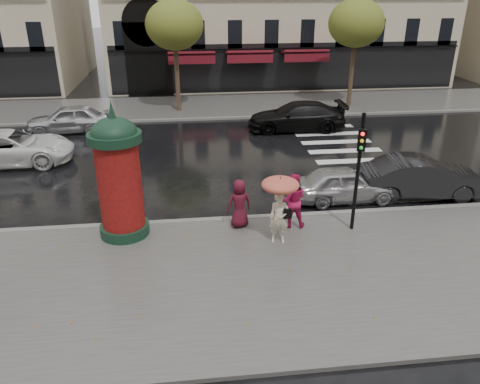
{
  "coord_description": "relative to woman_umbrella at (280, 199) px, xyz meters",
  "views": [
    {
      "loc": [
        -1.59,
        -11.13,
        7.48
      ],
      "look_at": [
        -0.09,
        1.5,
        1.75
      ],
      "focal_mm": 35.0,
      "sensor_mm": 36.0,
      "label": 1
    }
  ],
  "objects": [
    {
      "name": "ground",
      "position": [
        -1.07,
        -1.25,
        -1.56
      ],
      "size": [
        160.0,
        160.0,
        0.0
      ],
      "primitive_type": "plane",
      "color": "black",
      "rests_on": "ground"
    },
    {
      "name": "near_sidewalk",
      "position": [
        -1.07,
        -1.75,
        -1.5
      ],
      "size": [
        90.0,
        7.0,
        0.12
      ],
      "primitive_type": "cube",
      "color": "#474744",
      "rests_on": "ground"
    },
    {
      "name": "far_sidewalk",
      "position": [
        -1.07,
        17.75,
        -1.5
      ],
      "size": [
        90.0,
        6.0,
        0.12
      ],
      "primitive_type": "cube",
      "color": "#474744",
      "rests_on": "ground"
    },
    {
      "name": "near_kerb",
      "position": [
        -1.07,
        1.75,
        -1.49
      ],
      "size": [
        90.0,
        0.25,
        0.14
      ],
      "primitive_type": "cube",
      "color": "slate",
      "rests_on": "ground"
    },
    {
      "name": "far_kerb",
      "position": [
        -1.07,
        14.75,
        -1.49
      ],
      "size": [
        90.0,
        0.25,
        0.14
      ],
      "primitive_type": "cube",
      "color": "slate",
      "rests_on": "ground"
    },
    {
      "name": "zebra_crossing",
      "position": [
        4.93,
        8.35,
        -1.56
      ],
      "size": [
        3.6,
        11.75,
        0.01
      ],
      "primitive_type": "cube",
      "color": "silver",
      "rests_on": "ground"
    },
    {
      "name": "tree_far_left",
      "position": [
        -3.07,
        16.75,
        3.6
      ],
      "size": [
        3.4,
        3.4,
        6.64
      ],
      "color": "#38281C",
      "rests_on": "ground"
    },
    {
      "name": "tree_far_right",
      "position": [
        7.93,
        16.75,
        3.6
      ],
      "size": [
        3.4,
        3.4,
        6.64
      ],
      "color": "#38281C",
      "rests_on": "ground"
    },
    {
      "name": "woman_umbrella",
      "position": [
        0.0,
        0.0,
        0.0
      ],
      "size": [
        1.14,
        1.14,
        2.19
      ],
      "color": "beige",
      "rests_on": "near_sidewalk"
    },
    {
      "name": "woman_red",
      "position": [
        0.62,
        0.99,
        -0.53
      ],
      "size": [
        0.98,
        0.81,
        1.84
      ],
      "primitive_type": "imported",
      "rotation": [
        0.0,
        0.0,
        3.01
      ],
      "color": "#B7164D",
      "rests_on": "near_sidewalk"
    },
    {
      "name": "man_burgundy",
      "position": [
        -1.09,
        1.15,
        -0.63
      ],
      "size": [
        0.89,
        0.69,
        1.63
      ],
      "primitive_type": "imported",
      "rotation": [
        0.0,
        0.0,
        3.37
      ],
      "color": "#501020",
      "rests_on": "near_sidewalk"
    },
    {
      "name": "morris_column",
      "position": [
        -4.77,
        1.09,
        0.61
      ],
      "size": [
        1.59,
        1.59,
        4.28
      ],
      "color": "#123020",
      "rests_on": "near_sidewalk"
    },
    {
      "name": "traffic_light",
      "position": [
        2.52,
        0.48,
        0.89
      ],
      "size": [
        0.28,
        0.38,
        3.86
      ],
      "color": "black",
      "rests_on": "near_sidewalk"
    },
    {
      "name": "car_silver",
      "position": [
        3.07,
        2.95,
        -0.91
      ],
      "size": [
        3.86,
        1.61,
        1.31
      ],
      "primitive_type": "imported",
      "rotation": [
        0.0,
        0.0,
        1.59
      ],
      "color": "silver",
      "rests_on": "ground"
    },
    {
      "name": "car_darkgrey",
      "position": [
        6.01,
        2.95,
        -0.8
      ],
      "size": [
        4.75,
        2.0,
        1.52
      ],
      "primitive_type": "imported",
      "rotation": [
        0.0,
        0.0,
        1.48
      ],
      "color": "black",
      "rests_on": "ground"
    },
    {
      "name": "car_white",
      "position": [
        -10.5,
        8.42,
        -0.81
      ],
      "size": [
        5.54,
        2.77,
        1.51
      ],
      "primitive_type": "imported",
      "rotation": [
        0.0,
        0.0,
        1.62
      ],
      "color": "white",
      "rests_on": "ground"
    },
    {
      "name": "car_black",
      "position": [
        3.35,
        12.11,
        -0.8
      ],
      "size": [
        5.39,
        2.44,
        1.53
      ],
      "primitive_type": "imported",
      "rotation": [
        0.0,
        0.0,
        -1.63
      ],
      "color": "black",
      "rests_on": "ground"
    },
    {
      "name": "car_far_silver",
      "position": [
        -8.95,
        13.11,
        -0.83
      ],
      "size": [
        4.44,
        2.06,
        1.47
      ],
      "primitive_type": "imported",
      "rotation": [
        0.0,
        0.0,
        -1.5
      ],
      "color": "silver",
      "rests_on": "ground"
    }
  ]
}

